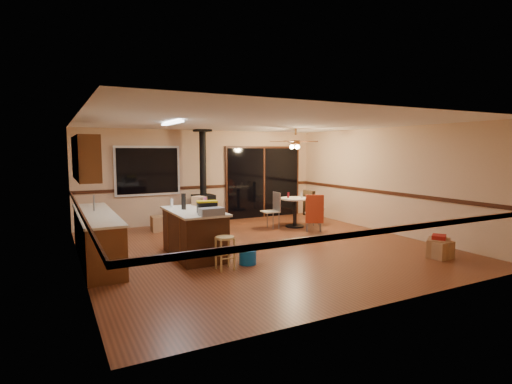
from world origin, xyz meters
TOP-DOWN VIEW (x-y plane):
  - floor at (0.00, 0.00)m, footprint 7.00×7.00m
  - ceiling at (0.00, 0.00)m, footprint 7.00×7.00m
  - wall_back at (0.00, 3.50)m, footprint 7.00×0.00m
  - wall_front at (0.00, -3.50)m, footprint 7.00×0.00m
  - wall_left at (-3.50, 0.00)m, footprint 0.00×7.00m
  - wall_right at (3.50, 0.00)m, footprint 0.00×7.00m
  - chair_rail at (0.00, 0.00)m, footprint 7.00×7.00m
  - window at (-1.60, 3.45)m, footprint 1.72×0.10m
  - sliding_door at (1.90, 3.45)m, footprint 2.52×0.10m
  - lower_cabinets at (-3.20, 0.50)m, footprint 0.60×3.00m
  - countertop at (-3.20, 0.50)m, footprint 0.64×3.04m
  - upper_cabinets at (-3.33, 0.70)m, footprint 0.35×2.00m
  - kitchen_island at (-1.50, 0.00)m, footprint 0.88×1.68m
  - wood_stove at (-0.20, 3.05)m, footprint 0.55×0.50m
  - ceiling_fan at (1.85, 1.61)m, footprint 0.24×0.24m
  - fluorescent_strip at (-1.80, 0.30)m, footprint 0.10×1.20m
  - toolbox_grey at (-1.41, -0.72)m, footprint 0.43×0.24m
  - toolbox_black at (-1.39, -0.44)m, footprint 0.38×0.24m
  - toolbox_yellow_lid at (-1.39, -0.44)m, footprint 0.39×0.25m
  - box_on_island at (-1.18, 0.59)m, footprint 0.28×0.33m
  - bottle_dark at (-1.64, 0.19)m, footprint 0.11×0.11m
  - bottle_pink at (-1.18, 0.24)m, footprint 0.08×0.08m
  - bottle_white at (-1.76, 0.61)m, footprint 0.07×0.07m
  - bar_stool at (-1.31, -1.07)m, footprint 0.38×0.38m
  - blue_bucket at (-0.82, -0.96)m, footprint 0.31×0.31m
  - dining_table at (1.85, 1.61)m, footprint 0.80×0.80m
  - glass_red at (1.70, 1.71)m, footprint 0.07×0.07m
  - glass_cream at (2.03, 1.56)m, footprint 0.08×0.08m
  - chair_left at (1.26, 1.71)m, footprint 0.43×0.42m
  - chair_near at (1.87, 0.75)m, footprint 0.59×0.60m
  - chair_right at (2.37, 1.66)m, footprint 0.46×0.44m
  - box_under_window at (-1.46, 2.73)m, footprint 0.49×0.40m
  - box_corner_a at (2.66, -2.20)m, footprint 0.60×0.58m
  - box_corner_b at (2.61, -2.28)m, footprint 0.43×0.37m
  - box_small_red at (2.66, -2.20)m, footprint 0.38×0.36m

SIDE VIEW (x-z plane):
  - floor at x=0.00m, z-range 0.00..0.00m
  - blue_bucket at x=-0.82m, z-range 0.00..0.26m
  - box_corner_b at x=2.61m, z-range 0.00..0.32m
  - box_corner_a at x=2.66m, z-range 0.00..0.35m
  - box_under_window at x=-1.46m, z-range 0.00..0.38m
  - bar_stool at x=-1.31m, z-range 0.00..0.58m
  - box_small_red at x=2.66m, z-range 0.35..0.43m
  - lower_cabinets at x=-3.20m, z-range 0.00..0.86m
  - kitchen_island at x=-1.50m, z-range 0.00..0.90m
  - dining_table at x=1.85m, z-range 0.14..0.92m
  - chair_left at x=1.26m, z-range 0.33..0.85m
  - chair_near at x=1.87m, z-range 0.25..0.95m
  - chair_right at x=2.37m, z-range 0.25..0.95m
  - wood_stove at x=-0.20m, z-range -0.53..1.99m
  - glass_cream at x=2.03m, z-range 0.78..0.92m
  - glass_red at x=1.70m, z-range 0.78..0.93m
  - countertop at x=-3.20m, z-range 0.86..0.90m
  - toolbox_grey at x=-1.41m, z-range 0.90..1.03m
  - bottle_white at x=-1.76m, z-range 0.90..1.07m
  - box_on_island at x=-1.18m, z-range 0.90..1.09m
  - toolbox_black at x=-1.39m, z-range 0.90..1.10m
  - chair_rail at x=0.00m, z-range 0.96..1.04m
  - bottle_pink at x=-1.18m, z-range 0.90..1.10m
  - sliding_door at x=1.90m, z-range 0.00..2.10m
  - bottle_dark at x=-1.64m, z-range 0.90..1.21m
  - toolbox_yellow_lid at x=-1.39m, z-range 1.10..1.13m
  - wall_back at x=0.00m, z-range -2.20..4.80m
  - wall_front at x=0.00m, z-range -2.20..4.80m
  - wall_left at x=-3.50m, z-range -2.20..4.80m
  - wall_right at x=3.50m, z-range -2.20..4.80m
  - window at x=-1.60m, z-range 0.84..2.16m
  - upper_cabinets at x=-3.33m, z-range 1.50..2.30m
  - ceiling_fan at x=1.85m, z-range 1.94..2.49m
  - fluorescent_strip at x=-1.80m, z-range 2.54..2.58m
  - ceiling at x=0.00m, z-range 2.60..2.60m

